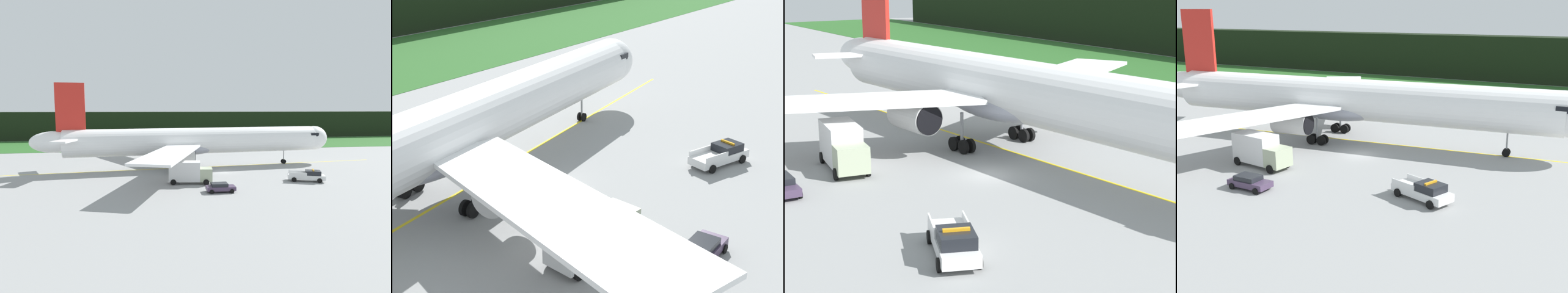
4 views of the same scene
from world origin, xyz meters
TOP-DOWN VIEW (x-y plane):
  - ground at (0.00, 0.00)m, footprint 320.00×320.00m
  - taxiway_centerline_main at (-3.74, 5.58)m, footprint 79.62×7.66m
  - airliner at (-4.48, 5.51)m, footprint 59.57×48.06m
  - ops_pickup_truck at (11.89, -9.78)m, footprint 6.06×3.97m
  - catering_truck at (-7.27, -8.43)m, footprint 7.00×3.53m

SIDE VIEW (x-z plane):
  - ground at x=0.00m, z-range 0.00..0.00m
  - taxiway_centerline_main at x=-3.74m, z-range 0.00..0.01m
  - ops_pickup_truck at x=11.89m, z-range -0.06..1.88m
  - catering_truck at x=-7.27m, z-range 0.01..3.64m
  - airliner at x=-4.48m, z-range -2.94..13.31m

